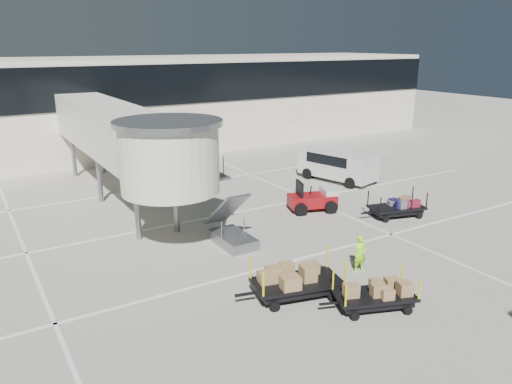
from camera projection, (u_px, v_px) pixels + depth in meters
ground at (322, 278)px, 20.39m from camera, size 140.00×140.00×0.00m
lane_markings at (207, 216)px, 27.70m from camera, size 40.00×30.00×0.02m
terminal at (106, 104)px, 43.54m from camera, size 64.00×12.11×15.20m
jet_bridge at (127, 137)px, 27.22m from camera, size 5.70×20.40×6.03m
baggage_tug at (314, 200)px, 28.44m from camera, size 2.97×2.42×1.77m
suitcase_cart at (397, 207)px, 27.45m from camera, size 3.72×2.17×1.43m
box_cart_near at (372, 296)px, 17.89m from camera, size 3.54×2.31×1.37m
box_cart_far at (296, 281)px, 18.72m from camera, size 4.18×2.37×1.60m
ground_worker at (360, 254)px, 20.76m from camera, size 0.64×0.47×1.61m
minivan at (336, 163)px, 34.57m from camera, size 3.48×5.74×2.03m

